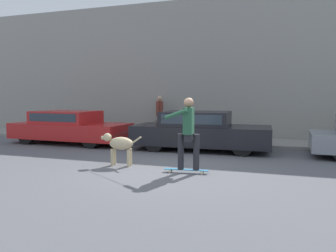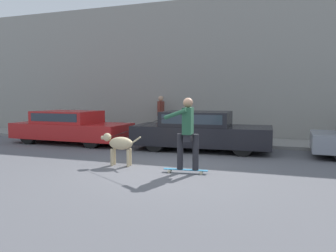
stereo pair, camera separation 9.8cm
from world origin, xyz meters
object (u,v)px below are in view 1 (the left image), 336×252
at_px(parked_car_0, 69,127).
at_px(parked_car_1, 200,131).
at_px(pedestrian_with_bag, 160,113).
at_px(dog, 120,144).
at_px(fire_hydrant, 31,129).
at_px(skateboarder, 188,130).

relative_size(parked_car_0, parked_car_1, 1.00).
bearing_deg(pedestrian_with_bag, parked_car_0, -140.62).
bearing_deg(parked_car_0, dog, -38.26).
distance_m(parked_car_0, fire_hydrant, 2.50).
height_order(skateboarder, fire_hydrant, skateboarder).
xyz_separation_m(parked_car_1, pedestrian_with_bag, (-2.32, 2.57, 0.43)).
height_order(parked_car_1, pedestrian_with_bag, pedestrian_with_bag).
bearing_deg(fire_hydrant, pedestrian_with_bag, 19.99).
height_order(parked_car_0, parked_car_1, parked_car_1).
height_order(dog, skateboarder, skateboarder).
distance_m(dog, pedestrian_with_bag, 5.71).
relative_size(dog, pedestrian_with_bag, 0.63).
xyz_separation_m(pedestrian_with_bag, fire_hydrant, (-5.08, -1.85, -0.65)).
distance_m(pedestrian_with_bag, fire_hydrant, 5.44).
xyz_separation_m(dog, pedestrian_with_bag, (-0.93, 5.61, 0.49)).
distance_m(skateboarder, fire_hydrant, 8.84).
relative_size(parked_car_0, skateboarder, 1.68).
bearing_deg(dog, fire_hydrant, -37.28).
relative_size(dog, skateboarder, 0.40).
bearing_deg(parked_car_0, pedestrian_with_bag, 45.39).
bearing_deg(parked_car_1, parked_car_0, 178.15).
distance_m(parked_car_1, fire_hydrant, 7.44).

